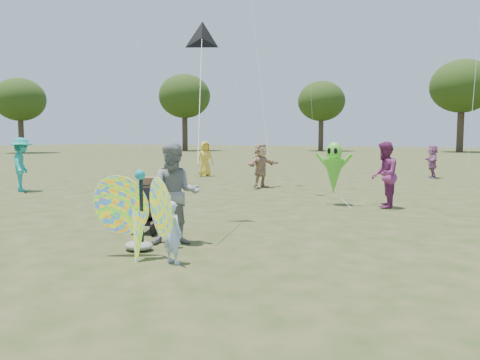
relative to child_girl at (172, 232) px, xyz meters
name	(u,v)px	position (x,y,z in m)	size (l,w,h in m)	color
ground	(208,260)	(0.37, 0.41, -0.47)	(160.00, 160.00, 0.00)	#51592B
child_girl	(172,232)	(0.00, 0.00, 0.00)	(0.34, 0.23, 0.94)	#AFCAF8
adult_man	(175,194)	(-0.67, 1.06, 0.42)	(0.87, 0.68, 1.78)	gray
grey_bag	(139,246)	(-0.97, 0.41, -0.39)	(0.50, 0.41, 0.16)	gray
crowd_d	(261,165)	(-3.04, 10.00, 0.35)	(1.53, 0.49, 1.65)	tan
crowd_e	(384,175)	(1.86, 7.00, 0.41)	(0.85, 0.67, 1.76)	#802A66
crowd_g	(205,159)	(-7.40, 13.30, 0.35)	(0.81, 0.52, 1.65)	gold
crowd_i	(22,165)	(-9.86, 5.25, 0.45)	(1.19, 0.69, 1.85)	teal
crowd_j	(432,161)	(2.28, 17.16, 0.28)	(1.39, 0.44, 1.50)	#9E5A8B
jogging_stroller	(155,201)	(-1.69, 1.84, 0.14)	(0.71, 1.13, 1.09)	black
butterfly_kite	(140,216)	(-0.59, -0.02, 0.20)	(1.74, 0.75, 1.59)	#FF2846
delta_kite_rig	(202,39)	(-1.39, 3.17, 3.50)	(1.58, 2.35, 2.97)	black
alien_kite	(334,170)	(0.53, 6.93, 0.50)	(1.12, 0.69, 1.74)	#55CC30
tree_line	(478,84)	(4.03, 45.40, 6.39)	(91.78, 33.60, 10.79)	#3A2D21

